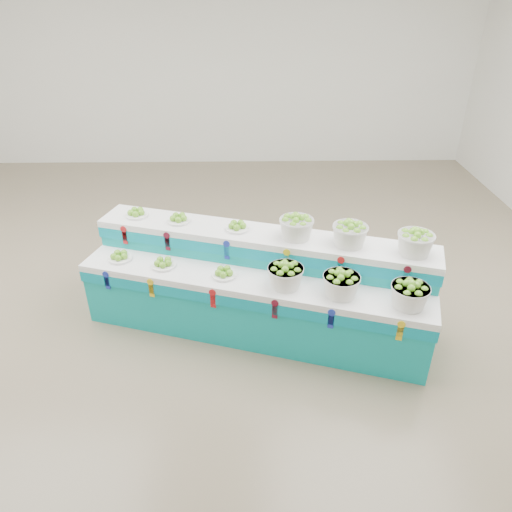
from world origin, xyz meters
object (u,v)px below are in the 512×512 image
plate_upper_mid (179,218)px  display_stand (256,286)px  basket_lower_left (285,275)px  basket_upper_right (415,242)px

plate_upper_mid → display_stand: bearing=-30.7°
display_stand → plate_upper_mid: plate_upper_mid is taller
display_stand → plate_upper_mid: 1.10m
basket_lower_left → basket_upper_right: size_ratio=1.00×
display_stand → plate_upper_mid: (-0.82, 0.49, 0.56)m
display_stand → basket_lower_left: size_ratio=10.40×
plate_upper_mid → basket_upper_right: bearing=-17.2°
basket_lower_left → plate_upper_mid: plate_upper_mid is taller
plate_upper_mid → basket_upper_right: (2.31, -0.72, 0.08)m
display_stand → basket_upper_right: size_ratio=10.40×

